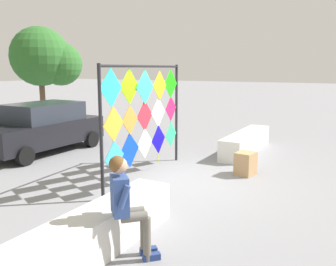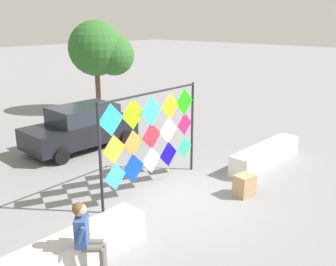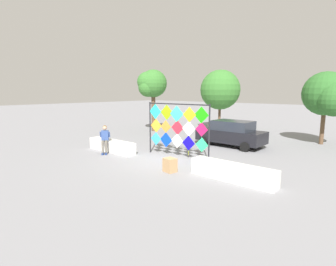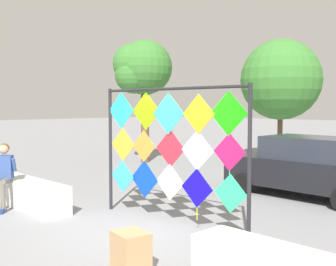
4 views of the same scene
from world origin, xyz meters
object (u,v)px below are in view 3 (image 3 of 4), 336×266
at_px(kite_display_rack, 177,125).
at_px(tree_broadleaf, 151,84).
at_px(cardboard_box_large, 170,165).
at_px(tree_far_right, 328,95).
at_px(parked_car, 231,133).
at_px(seated_vendor, 105,137).
at_px(tree_palm_like, 220,90).

distance_m(kite_display_rack, tree_broadleaf, 9.20).
distance_m(cardboard_box_large, tree_far_right, 11.15).
bearing_deg(kite_display_rack, tree_far_right, 59.99).
height_order(parked_car, tree_far_right, tree_far_right).
distance_m(seated_vendor, tree_far_right, 13.08).
xyz_separation_m(seated_vendor, tree_far_right, (8.10, 10.05, 2.12)).
xyz_separation_m(cardboard_box_large, tree_palm_like, (-4.68, 11.78, 3.03)).
relative_size(seated_vendor, cardboard_box_large, 2.61).
xyz_separation_m(seated_vendor, parked_car, (4.04, 6.03, -0.09)).
bearing_deg(cardboard_box_large, parked_car, 95.76).
height_order(seated_vendor, tree_far_right, tree_far_right).
height_order(parked_car, cardboard_box_large, parked_car).
bearing_deg(seated_vendor, parked_car, 56.20).
bearing_deg(parked_car, seated_vendor, -123.80).
distance_m(parked_car, cardboard_box_large, 6.29).
height_order(parked_car, tree_broadleaf, tree_broadleaf).
xyz_separation_m(seated_vendor, tree_broadleaf, (-3.78, 7.21, 2.92)).
distance_m(tree_broadleaf, tree_palm_like, 5.78).
relative_size(kite_display_rack, tree_broadleaf, 0.73).
height_order(tree_broadleaf, tree_far_right, tree_broadleaf).
distance_m(kite_display_rack, tree_palm_like, 10.45).
bearing_deg(tree_palm_like, parked_car, -53.81).
xyz_separation_m(seated_vendor, cardboard_box_large, (4.67, -0.21, -0.58)).
xyz_separation_m(kite_display_rack, tree_broadleaf, (-7.14, 5.39, 2.18)).
relative_size(parked_car, cardboard_box_large, 6.99).
distance_m(cardboard_box_large, tree_palm_like, 13.03).
bearing_deg(parked_car, kite_display_rack, -99.26).
height_order(seated_vendor, tree_broadleaf, tree_broadleaf).
bearing_deg(cardboard_box_large, tree_broadleaf, 138.70).
distance_m(seated_vendor, tree_palm_like, 11.82).
xyz_separation_m(cardboard_box_large, tree_far_right, (3.44, 10.26, 2.69)).
height_order(tree_palm_like, tree_far_right, tree_palm_like).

